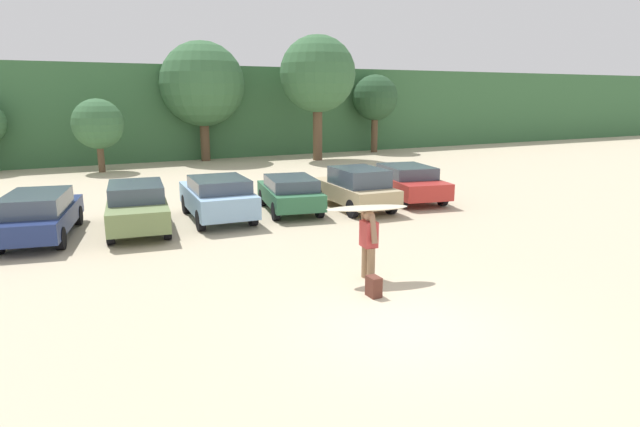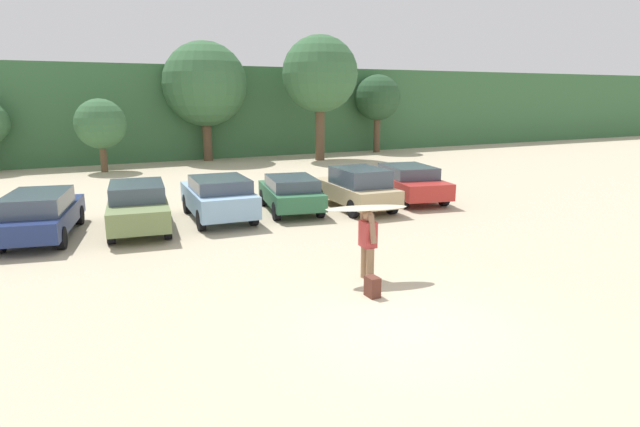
# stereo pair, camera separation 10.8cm
# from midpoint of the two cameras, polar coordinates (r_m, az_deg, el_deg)

# --- Properties ---
(ground_plane) EXTENTS (120.00, 120.00, 0.00)m
(ground_plane) POSITION_cam_midpoint_polar(r_m,az_deg,el_deg) (10.33, 9.32, -12.04)
(ground_plane) COLOR #C1B293
(hillside_ridge) EXTENTS (108.00, 12.00, 6.22)m
(hillside_ridge) POSITION_cam_midpoint_polar(r_m,az_deg,el_deg) (41.87, -19.44, 10.41)
(hillside_ridge) COLOR #38663D
(hillside_ridge) RESTS_ON ground_plane
(tree_far_right) EXTENTS (2.80, 2.80, 4.11)m
(tree_far_right) POSITION_cam_midpoint_polar(r_m,az_deg,el_deg) (32.24, -23.04, 8.90)
(tree_far_right) COLOR brown
(tree_far_right) RESTS_ON ground_plane
(tree_ridge_back) EXTENTS (5.44, 5.44, 7.71)m
(tree_ridge_back) POSITION_cam_midpoint_polar(r_m,az_deg,el_deg) (35.85, -12.73, 13.51)
(tree_ridge_back) COLOR brown
(tree_ridge_back) RESTS_ON ground_plane
(tree_center) EXTENTS (4.96, 4.96, 8.11)m
(tree_center) POSITION_cam_midpoint_polar(r_m,az_deg,el_deg) (35.40, -0.36, 14.83)
(tree_center) COLOR brown
(tree_center) RESTS_ON ground_plane
(tree_center_left) EXTENTS (3.38, 3.38, 5.79)m
(tree_center_left) POSITION_cam_midpoint_polar(r_m,az_deg,el_deg) (40.60, 5.92, 12.34)
(tree_center_left) COLOR brown
(tree_center_left) RESTS_ON ground_plane
(parked_car_navy) EXTENTS (2.62, 4.85, 1.45)m
(parked_car_navy) POSITION_cam_midpoint_polar(r_m,az_deg,el_deg) (18.06, -28.28, -0.03)
(parked_car_navy) COLOR navy
(parked_car_navy) RESTS_ON ground_plane
(parked_car_olive_green) EXTENTS (2.33, 4.60, 1.52)m
(parked_car_olive_green) POSITION_cam_midpoint_polar(r_m,az_deg,el_deg) (17.96, -19.39, 0.82)
(parked_car_olive_green) COLOR #6B7F4C
(parked_car_olive_green) RESTS_ON ground_plane
(parked_car_sky_blue) EXTENTS (2.20, 4.43, 1.53)m
(parked_car_sky_blue) POSITION_cam_midpoint_polar(r_m,az_deg,el_deg) (18.72, -11.22, 1.82)
(parked_car_sky_blue) COLOR #84ADD1
(parked_car_sky_blue) RESTS_ON ground_plane
(parked_car_forest_green) EXTENTS (2.49, 4.24, 1.34)m
(parked_car_forest_green) POSITION_cam_midpoint_polar(r_m,az_deg,el_deg) (19.68, -3.44, 2.29)
(parked_car_forest_green) COLOR #2D6642
(parked_car_forest_green) RESTS_ON ground_plane
(parked_car_tan) EXTENTS (2.01, 4.33, 1.61)m
(parked_car_tan) POSITION_cam_midpoint_polar(r_m,az_deg,el_deg) (20.16, 3.75, 2.82)
(parked_car_tan) COLOR tan
(parked_car_tan) RESTS_ON ground_plane
(parked_car_red) EXTENTS (2.71, 4.60, 1.44)m
(parked_car_red) POSITION_cam_midpoint_polar(r_m,az_deg,el_deg) (22.16, 9.31, 3.42)
(parked_car_red) COLOR #B72D28
(parked_car_red) RESTS_ON ground_plane
(person_adult) EXTENTS (0.34, 0.75, 1.68)m
(person_adult) POSITION_cam_midpoint_polar(r_m,az_deg,el_deg) (12.43, 5.05, -2.96)
(person_adult) COLOR #8C6B4C
(person_adult) RESTS_ON ground_plane
(surfboard_cream) EXTENTS (2.05, 1.03, 0.08)m
(surfboard_cream) POSITION_cam_midpoint_polar(r_m,az_deg,el_deg) (12.32, 4.92, 0.61)
(surfboard_cream) COLOR beige
(backpack_dropped) EXTENTS (0.24, 0.34, 0.45)m
(backpack_dropped) POSITION_cam_midpoint_polar(r_m,az_deg,el_deg) (11.60, 5.58, -7.89)
(backpack_dropped) COLOR #592D23
(backpack_dropped) RESTS_ON ground_plane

